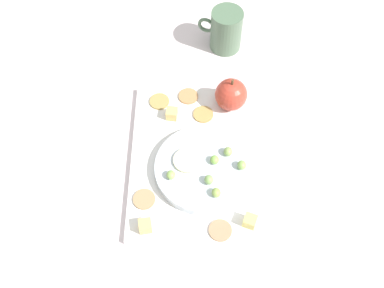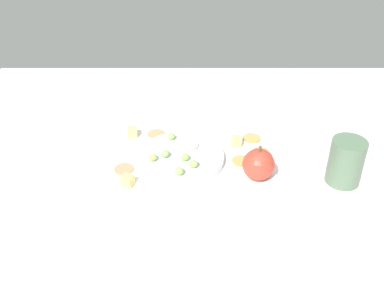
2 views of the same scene
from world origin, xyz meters
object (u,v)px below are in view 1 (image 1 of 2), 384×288
(cracker_0, at_px, (159,101))
(grape_0, at_px, (216,193))
(cheese_cube_0, at_px, (145,226))
(grape_5, at_px, (209,180))
(platter, at_px, (202,159))
(cracker_4, at_px, (220,230))
(grape_4, at_px, (215,160))
(cracker_2, at_px, (144,199))
(grape_2, at_px, (228,152))
(cracker_1, at_px, (187,96))
(cheese_cube_2, at_px, (172,114))
(cracker_3, at_px, (203,114))
(apple_whole, at_px, (231,94))
(cheese_cube_1, at_px, (250,221))
(cup, at_px, (226,30))
(grape_3, at_px, (171,175))
(serving_dish, at_px, (204,169))
(apple_slice_0, at_px, (188,160))
(grape_1, at_px, (242,165))

(cracker_0, xyz_separation_m, grape_0, (-0.22, -0.11, 0.02))
(cheese_cube_0, height_order, grape_5, grape_5)
(platter, relative_size, cheese_cube_0, 15.56)
(cracker_4, bearing_deg, grape_5, 13.02)
(grape_4, bearing_deg, cheese_cube_0, 135.70)
(cracker_2, xyz_separation_m, grape_2, (0.09, -0.16, 0.03))
(grape_5, bearing_deg, cracker_1, 11.44)
(cheese_cube_2, relative_size, cracker_0, 0.53)
(cracker_2, bearing_deg, cheese_cube_0, -173.45)
(cracker_3, distance_m, grape_2, 0.12)
(cracker_1, bearing_deg, platter, -167.96)
(apple_whole, height_order, grape_5, apple_whole)
(cracker_3, bearing_deg, cheese_cube_0, 157.41)
(cheese_cube_1, distance_m, cracker_3, 0.25)
(platter, xyz_separation_m, grape_2, (-0.00, -0.05, 0.03))
(cheese_cube_0, xyz_separation_m, cracker_3, (0.25, -0.10, -0.01))
(apple_whole, height_order, cup, cup)
(grape_2, bearing_deg, cracker_4, 173.56)
(grape_2, bearing_deg, grape_3, 115.33)
(grape_2, height_order, grape_3, grape_2)
(serving_dish, relative_size, cracker_1, 4.48)
(cracker_3, bearing_deg, cracker_2, 150.32)
(cheese_cube_0, bearing_deg, platter, -34.76)
(grape_0, distance_m, grape_4, 0.07)
(platter, bearing_deg, apple_slice_0, 123.67)
(grape_5, xyz_separation_m, apple_slice_0, (0.04, 0.04, -0.01))
(apple_whole, distance_m, cracker_0, 0.15)
(cracker_2, xyz_separation_m, grape_5, (0.03, -0.12, 0.03))
(cracker_3, bearing_deg, cheese_cube_2, 94.80)
(cheese_cube_2, distance_m, cracker_2, 0.19)
(platter, distance_m, grape_0, 0.10)
(cracker_1, height_order, cracker_3, same)
(cheese_cube_1, bearing_deg, grape_0, 51.49)
(apple_whole, distance_m, grape_3, 0.22)
(cheese_cube_0, height_order, cracker_1, cheese_cube_0)
(grape_1, distance_m, cup, 0.34)
(cracker_3, height_order, grape_5, grape_5)
(grape_2, xyz_separation_m, cup, (0.31, -0.00, 0.01))
(cracker_3, relative_size, cup, 0.41)
(cracker_2, height_order, grape_3, grape_3)
(apple_whole, xyz_separation_m, cheese_cube_2, (-0.03, 0.12, -0.02))
(cheese_cube_2, relative_size, cup, 0.22)
(cracker_1, bearing_deg, serving_dish, -169.33)
(apple_whole, xyz_separation_m, cracker_2, (-0.22, 0.17, -0.03))
(cheese_cube_0, relative_size, cheese_cube_2, 1.00)
(cracker_2, bearing_deg, cheese_cube_1, -103.17)
(cracker_0, distance_m, cracker_3, 0.10)
(cheese_cube_1, distance_m, grape_5, 0.11)
(apple_whole, xyz_separation_m, cracker_3, (-0.03, 0.06, -0.03))
(grape_4, bearing_deg, grape_2, -55.34)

